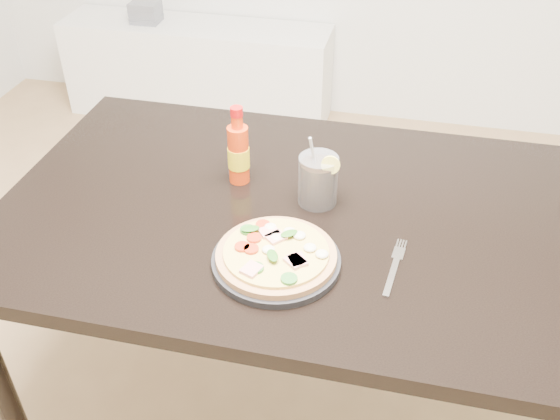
% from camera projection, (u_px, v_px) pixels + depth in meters
% --- Properties ---
extents(dining_table, '(1.40, 0.90, 0.75)m').
position_uv_depth(dining_table, '(291.00, 235.00, 1.54)').
color(dining_table, black).
rests_on(dining_table, ground).
extents(plate, '(0.27, 0.27, 0.02)m').
position_uv_depth(plate, '(276.00, 261.00, 1.32)').
color(plate, black).
rests_on(plate, dining_table).
extents(pizza, '(0.26, 0.26, 0.03)m').
position_uv_depth(pizza, '(276.00, 253.00, 1.31)').
color(pizza, tan).
rests_on(pizza, plate).
extents(hot_sauce_bottle, '(0.07, 0.07, 0.21)m').
position_uv_depth(hot_sauce_bottle, '(238.00, 153.00, 1.54)').
color(hot_sauce_bottle, red).
rests_on(hot_sauce_bottle, dining_table).
extents(cola_cup, '(0.10, 0.09, 0.18)m').
position_uv_depth(cola_cup, '(318.00, 181.00, 1.48)').
color(cola_cup, black).
rests_on(cola_cup, dining_table).
extents(fork, '(0.04, 0.19, 0.00)m').
position_uv_depth(fork, '(395.00, 265.00, 1.32)').
color(fork, silver).
rests_on(fork, dining_table).
extents(media_console, '(1.40, 0.34, 0.50)m').
position_uv_depth(media_console, '(198.00, 70.00, 3.33)').
color(media_console, white).
rests_on(media_console, ground).
extents(cd_stack, '(0.14, 0.12, 0.10)m').
position_uv_depth(cd_stack, '(146.00, 12.00, 3.18)').
color(cd_stack, slate).
rests_on(cd_stack, media_console).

